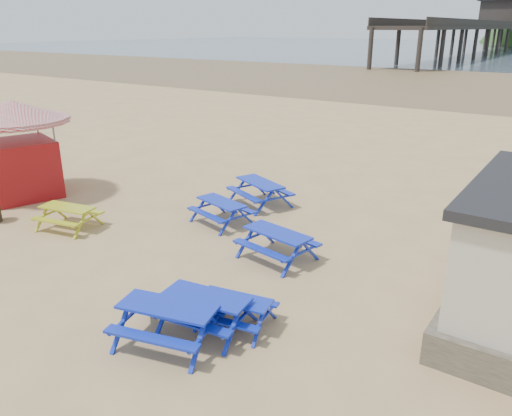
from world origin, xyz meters
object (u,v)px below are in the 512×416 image
Objects in this scene: picnic_table_blue_a at (222,212)px; picnic_table_blue_b at (260,193)px; ice_cream_kiosk at (16,137)px; picnic_table_yellow at (68,217)px.

picnic_table_blue_a is 2.25m from picnic_table_blue_b.
ice_cream_kiosk is at bearing -151.18° from picnic_table_blue_a.
picnic_table_blue_a is 8.45m from ice_cream_kiosk.
picnic_table_yellow is (-3.77, -3.11, -0.02)m from picnic_table_blue_a.
picnic_table_yellow is (-3.78, -5.35, -0.06)m from picnic_table_blue_b.
picnic_table_yellow is at bearing -126.03° from picnic_table_blue_a.
picnic_table_blue_a reaches higher than picnic_table_yellow.
picnic_table_blue_a is 4.89m from picnic_table_yellow.
picnic_table_blue_a is 0.42× the size of ice_cream_kiosk.
picnic_table_yellow is 4.74m from ice_cream_kiosk.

